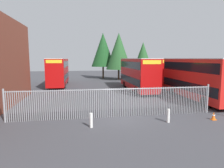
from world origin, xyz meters
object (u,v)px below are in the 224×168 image
object	(u,v)px
double_decker_bus_near_gate	(196,77)
traffic_cone_by_gate	(214,116)
double_decker_bus_behind_fence_left	(138,73)
bollard_near_left	(91,120)
bollard_center_front	(168,116)
double_decker_bus_behind_fence_right	(59,71)
double_decker_bus_far_back	(150,70)

from	to	relation	value
double_decker_bus_near_gate	traffic_cone_by_gate	world-z (taller)	double_decker_bus_near_gate
double_decker_bus_behind_fence_left	bollard_near_left	xyz separation A→B (m)	(-7.22, -13.98, -1.95)
bollard_near_left	bollard_center_front	size ratio (longest dim) A/B	1.00
double_decker_bus_behind_fence_left	double_decker_bus_behind_fence_right	bearing A→B (deg)	149.19
double_decker_bus_near_gate	double_decker_bus_behind_fence_left	bearing A→B (deg)	121.38
double_decker_bus_behind_fence_left	traffic_cone_by_gate	size ratio (longest dim) A/B	18.32
double_decker_bus_near_gate	bollard_center_front	distance (m)	9.37
double_decker_bus_behind_fence_left	bollard_near_left	size ratio (longest dim) A/B	11.38
double_decker_bus_behind_fence_right	double_decker_bus_far_back	size ratio (longest dim) A/B	1.00
traffic_cone_by_gate	double_decker_bus_near_gate	bearing A→B (deg)	67.89
double_decker_bus_behind_fence_right	bollard_center_front	bearing A→B (deg)	-65.37
bollard_near_left	traffic_cone_by_gate	world-z (taller)	bollard_near_left
bollard_near_left	traffic_cone_by_gate	xyz separation A→B (m)	(8.79, 0.19, -0.19)
double_decker_bus_far_back	double_decker_bus_behind_fence_right	bearing A→B (deg)	174.29
double_decker_bus_near_gate	bollard_center_front	world-z (taller)	double_decker_bus_near_gate
double_decker_bus_near_gate	double_decker_bus_behind_fence_right	distance (m)	20.86
double_decker_bus_behind_fence_left	double_decker_bus_far_back	xyz separation A→B (m)	(3.77, 5.24, 0.00)
traffic_cone_by_gate	double_decker_bus_behind_fence_right	bearing A→B (deg)	122.12
bollard_near_left	traffic_cone_by_gate	bearing A→B (deg)	1.21
double_decker_bus_near_gate	double_decker_bus_far_back	xyz separation A→B (m)	(-0.54, 12.31, 0.00)
double_decker_bus_behind_fence_left	double_decker_bus_far_back	distance (m)	6.46
double_decker_bus_behind_fence_left	traffic_cone_by_gate	bearing A→B (deg)	-83.49
double_decker_bus_behind_fence_right	bollard_near_left	xyz separation A→B (m)	(4.11, -20.73, -1.95)
double_decker_bus_behind_fence_right	bollard_center_front	distance (m)	22.70
double_decker_bus_near_gate	bollard_center_front	bearing A→B (deg)	-132.62
double_decker_bus_far_back	bollard_center_front	xyz separation A→B (m)	(-5.67, -19.05, -1.95)
bollard_center_front	traffic_cone_by_gate	size ratio (longest dim) A/B	1.61
double_decker_bus_far_back	double_decker_bus_near_gate	bearing A→B (deg)	-87.50
double_decker_bus_behind_fence_right	double_decker_bus_near_gate	bearing A→B (deg)	-41.47
double_decker_bus_behind_fence_right	bollard_center_front	world-z (taller)	double_decker_bus_behind_fence_right
double_decker_bus_behind_fence_left	double_decker_bus_far_back	bearing A→B (deg)	54.28
double_decker_bus_behind_fence_right	bollard_near_left	size ratio (longest dim) A/B	11.38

